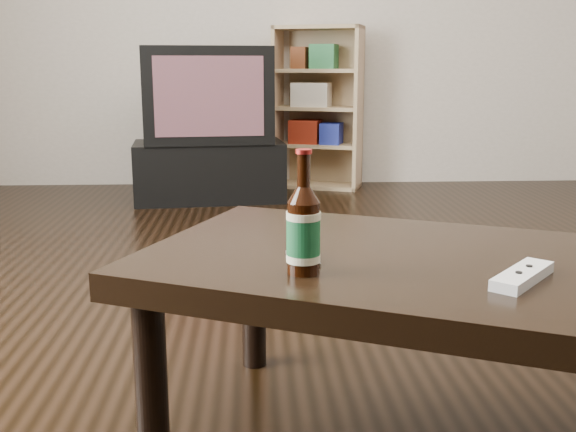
{
  "coord_description": "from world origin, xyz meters",
  "views": [
    {
      "loc": [
        -0.34,
        -1.9,
        0.85
      ],
      "look_at": [
        -0.28,
        -0.64,
        0.56
      ],
      "focal_mm": 42.0,
      "sensor_mm": 36.0,
      "label": 1
    }
  ],
  "objects_px": {
    "beer_bottle": "(303,231)",
    "remote": "(523,276)",
    "tv": "(207,95)",
    "bookshelf": "(318,105)",
    "coffee_table": "(423,284)",
    "tv_stand": "(209,171)",
    "phone": "(303,256)"
  },
  "relations": [
    {
      "from": "bookshelf",
      "to": "remote",
      "type": "bearing_deg",
      "value": -70.8
    },
    {
      "from": "tv",
      "to": "bookshelf",
      "type": "bearing_deg",
      "value": 25.56
    },
    {
      "from": "tv_stand",
      "to": "phone",
      "type": "relative_size",
      "value": 8.18
    },
    {
      "from": "bookshelf",
      "to": "beer_bottle",
      "type": "xyz_separation_m",
      "value": [
        -0.36,
        -3.48,
        -0.04
      ]
    },
    {
      "from": "tv_stand",
      "to": "tv",
      "type": "bearing_deg",
      "value": -90.0
    },
    {
      "from": "coffee_table",
      "to": "phone",
      "type": "height_order",
      "value": "phone"
    },
    {
      "from": "coffee_table",
      "to": "phone",
      "type": "bearing_deg",
      "value": -179.04
    },
    {
      "from": "tv",
      "to": "beer_bottle",
      "type": "height_order",
      "value": "tv"
    },
    {
      "from": "tv_stand",
      "to": "coffee_table",
      "type": "relative_size",
      "value": 0.68
    },
    {
      "from": "tv_stand",
      "to": "tv",
      "type": "relative_size",
      "value": 1.12
    },
    {
      "from": "phone",
      "to": "tv_stand",
      "type": "bearing_deg",
      "value": 91.93
    },
    {
      "from": "bookshelf",
      "to": "phone",
      "type": "xyz_separation_m",
      "value": [
        -0.35,
        -3.39,
        -0.12
      ]
    },
    {
      "from": "tv_stand",
      "to": "bookshelf",
      "type": "relative_size",
      "value": 0.84
    },
    {
      "from": "bookshelf",
      "to": "coffee_table",
      "type": "distance_m",
      "value": 3.39
    },
    {
      "from": "beer_bottle",
      "to": "bookshelf",
      "type": "bearing_deg",
      "value": 84.1
    },
    {
      "from": "phone",
      "to": "remote",
      "type": "relative_size",
      "value": 0.64
    },
    {
      "from": "beer_bottle",
      "to": "remote",
      "type": "relative_size",
      "value": 1.37
    },
    {
      "from": "tv_stand",
      "to": "coffee_table",
      "type": "bearing_deg",
      "value": -83.81
    },
    {
      "from": "tv_stand",
      "to": "phone",
      "type": "distance_m",
      "value": 2.97
    },
    {
      "from": "remote",
      "to": "coffee_table",
      "type": "bearing_deg",
      "value": 172.69
    },
    {
      "from": "coffee_table",
      "to": "phone",
      "type": "distance_m",
      "value": 0.27
    },
    {
      "from": "phone",
      "to": "bookshelf",
      "type": "bearing_deg",
      "value": 78.54
    },
    {
      "from": "tv",
      "to": "phone",
      "type": "height_order",
      "value": "tv"
    },
    {
      "from": "bookshelf",
      "to": "remote",
      "type": "relative_size",
      "value": 6.21
    },
    {
      "from": "tv_stand",
      "to": "bookshelf",
      "type": "xyz_separation_m",
      "value": [
        0.74,
        0.45,
        0.39
      ]
    },
    {
      "from": "tv",
      "to": "tv_stand",
      "type": "bearing_deg",
      "value": 90.0
    },
    {
      "from": "bookshelf",
      "to": "coffee_table",
      "type": "relative_size",
      "value": 0.81
    },
    {
      "from": "bookshelf",
      "to": "remote",
      "type": "xyz_separation_m",
      "value": [
        0.05,
        -3.55,
        -0.12
      ]
    },
    {
      "from": "beer_bottle",
      "to": "coffee_table",
      "type": "bearing_deg",
      "value": 20.03
    },
    {
      "from": "bookshelf",
      "to": "phone",
      "type": "height_order",
      "value": "bookshelf"
    },
    {
      "from": "tv",
      "to": "coffee_table",
      "type": "distance_m",
      "value": 3.01
    },
    {
      "from": "beer_bottle",
      "to": "remote",
      "type": "height_order",
      "value": "beer_bottle"
    }
  ]
}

